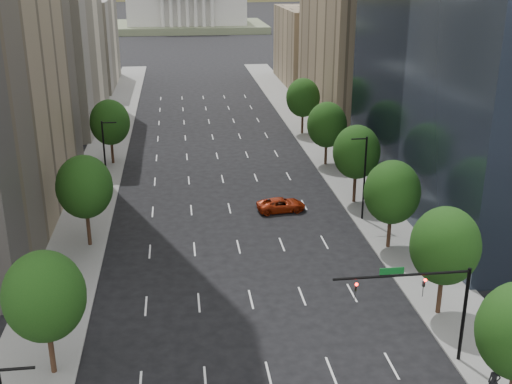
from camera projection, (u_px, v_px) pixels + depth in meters
name	position (u px, v px, depth m)	size (l,w,h in m)	color
sidewalk_left	(85.00, 214.00, 67.66)	(6.00, 200.00, 0.15)	slate
sidewalk_right	(367.00, 201.00, 71.32)	(6.00, 200.00, 0.15)	slate
midrise_cream_left	(47.00, 14.00, 100.59)	(14.00, 30.00, 35.00)	beige
filler_left	(80.00, 43.00, 134.26)	(14.00, 26.00, 18.00)	beige
parking_tan_right	(358.00, 28.00, 104.55)	(14.00, 30.00, 30.00)	#8C7759
filler_right	(315.00, 46.00, 137.70)	(14.00, 26.00, 16.00)	#8C7759
tree_right_1	(445.00, 246.00, 46.83)	(5.20, 5.20, 8.75)	#382316
tree_right_2	(392.00, 192.00, 58.06)	(5.20, 5.20, 8.61)	#382316
tree_right_3	(357.00, 152.00, 69.14)	(5.20, 5.20, 8.89)	#382316
tree_right_4	(327.00, 125.00, 82.32)	(5.20, 5.20, 8.46)	#382316
tree_right_5	(303.00, 98.00, 97.13)	(5.20, 5.20, 8.75)	#382316
tree_left_0	(44.00, 296.00, 39.81)	(5.20, 5.20, 8.75)	#382316
tree_left_1	(84.00, 187.00, 58.36)	(5.20, 5.20, 8.97)	#382316
tree_left_2	(110.00, 122.00, 82.68)	(5.20, 5.20, 8.68)	#382316
streetlight_rn	(364.00, 176.00, 64.77)	(1.70, 0.20, 9.00)	black
streetlight_ln	(105.00, 157.00, 70.92)	(1.70, 0.20, 9.00)	black
traffic_signal	(430.00, 296.00, 41.03)	(9.12, 0.40, 7.38)	black
capitol	(186.00, 7.00, 243.25)	(60.00, 40.00, 35.20)	#596647
foothills	(217.00, 32.00, 589.00)	(720.00, 413.00, 263.00)	olive
car_red_far	(281.00, 205.00, 68.52)	(2.42, 5.25, 1.46)	#95240A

